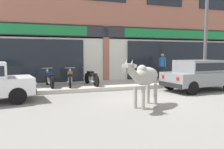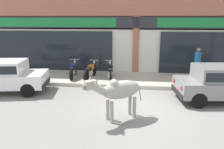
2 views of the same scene
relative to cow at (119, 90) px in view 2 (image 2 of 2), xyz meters
The scene contains 10 objects.
ground_plane 1.54m from the cow, 66.76° to the left, with size 90.00×90.00×0.00m, color gray.
sidewalk 4.80m from the cow, 84.37° to the left, with size 19.00×2.82×0.18m, color #B7AFA3.
shop_building 7.13m from the cow, 85.79° to the left, with size 23.00×1.40×8.85m.
cow is the anchor object (origin of this frame).
car_0 4.46m from the cow, 28.54° to the left, with size 3.74×2.01×1.46m.
car_1 5.76m from the cow, 158.06° to the left, with size 3.80×2.21×1.46m.
motorcycle_0 5.32m from the cow, 122.78° to the left, with size 0.52×1.81×0.88m.
motorcycle_1 4.78m from the cow, 113.53° to the left, with size 0.55×1.81×0.88m.
motorcycle_2 4.45m from the cow, 100.76° to the left, with size 0.54×1.80×0.88m.
pedestrian 6.44m from the cow, 54.14° to the left, with size 0.32×0.48×1.60m.
Camera 2 is at (0.11, -7.79, 3.28)m, focal length 35.00 mm.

